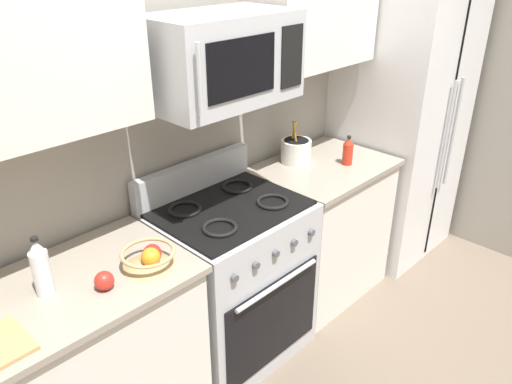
% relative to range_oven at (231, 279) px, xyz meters
% --- Properties ---
extents(wall_back, '(8.00, 0.10, 2.60)m').
position_rel_range_oven_xyz_m(wall_back, '(0.00, 0.38, 0.83)').
color(wall_back, '#9E998E').
rests_on(wall_back, ground).
extents(counter_left, '(1.13, 0.62, 0.91)m').
position_rel_range_oven_xyz_m(counter_left, '(-0.95, -0.00, -0.02)').
color(counter_left, silver).
rests_on(counter_left, ground).
extents(range_oven, '(0.76, 0.67, 1.09)m').
position_rel_range_oven_xyz_m(range_oven, '(0.00, 0.00, 0.00)').
color(range_oven, '#B2B5BA').
rests_on(range_oven, ground).
extents(counter_right, '(0.83, 0.62, 0.91)m').
position_rel_range_oven_xyz_m(counter_right, '(0.80, -0.00, -0.02)').
color(counter_right, silver).
rests_on(counter_right, ground).
extents(refrigerator, '(0.81, 0.74, 1.87)m').
position_rel_range_oven_xyz_m(refrigerator, '(1.64, -0.02, 0.46)').
color(refrigerator, silver).
rests_on(refrigerator, ground).
extents(microwave, '(0.70, 0.44, 0.40)m').
position_rel_range_oven_xyz_m(microwave, '(-0.00, 0.03, 1.19)').
color(microwave, '#B2B5BA').
extents(utensil_crock, '(0.19, 0.19, 0.26)m').
position_rel_range_oven_xyz_m(utensil_crock, '(0.71, 0.16, 0.51)').
color(utensil_crock, white).
rests_on(utensil_crock, counter_right).
extents(fruit_basket, '(0.23, 0.23, 0.11)m').
position_rel_range_oven_xyz_m(fruit_basket, '(-0.58, -0.13, 0.48)').
color(fruit_basket, tan).
rests_on(fruit_basket, counter_left).
extents(apple_loose, '(0.08, 0.08, 0.08)m').
position_rel_range_oven_xyz_m(apple_loose, '(-0.79, -0.13, 0.48)').
color(apple_loose, red).
rests_on(apple_loose, counter_left).
extents(bottle_hot_sauce, '(0.06, 0.06, 0.18)m').
position_rel_range_oven_xyz_m(bottle_hot_sauce, '(0.90, -0.09, 0.52)').
color(bottle_hot_sauce, red).
rests_on(bottle_hot_sauce, counter_right).
extents(bottle_vinegar, '(0.07, 0.07, 0.25)m').
position_rel_range_oven_xyz_m(bottle_vinegar, '(-0.96, 0.01, 0.55)').
color(bottle_vinegar, silver).
rests_on(bottle_vinegar, counter_left).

